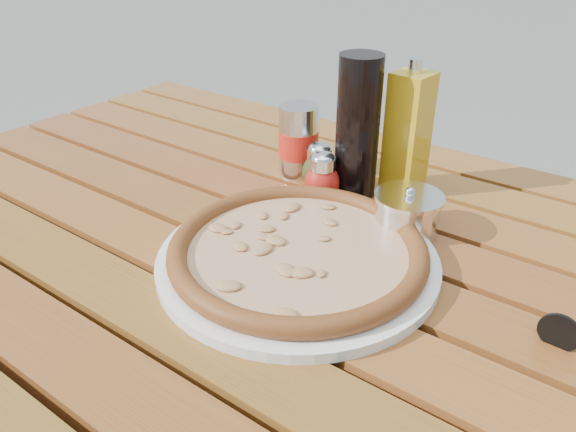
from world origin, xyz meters
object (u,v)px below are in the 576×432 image
Objects in this scene: pizza at (298,250)px; oregano_shaker at (319,168)px; dark_bottle at (358,128)px; parmesan_tin at (407,213)px; soda_can at (299,141)px; pepper_shaker at (322,178)px; plate at (298,260)px; table at (280,285)px; olive_oil_cruet at (408,133)px.

pizza is 0.22m from oregano_shaker.
parmesan_tin is at bearing -27.11° from dark_bottle.
soda_can reaches higher than oregano_shaker.
soda_can is (-0.11, 0.01, -0.05)m from dark_bottle.
dark_bottle is 2.04× the size of parmesan_tin.
soda_can is at bearing 153.17° from oregano_shaker.
pizza is at bearing -116.10° from parmesan_tin.
dark_bottle reaches higher than pepper_shaker.
dark_bottle is (0.05, 0.02, 0.07)m from oregano_shaker.
table is at bearing 148.93° from plate.
oregano_shaker is (-0.04, 0.16, 0.11)m from table.
olive_oil_cruet reaches higher than pizza.
table is 0.31m from olive_oil_cruet.
table is 0.26m from dark_bottle.
soda_can is at bearing -163.87° from olive_oil_cruet.
oregano_shaker is 0.09m from dark_bottle.
pizza is 1.89× the size of dark_bottle.
soda_can is at bearing 175.41° from dark_bottle.
pepper_shaker is at bearing -127.48° from olive_oil_cruet.
parmesan_tin is at bearing 43.54° from table.
pizza is (0.05, -0.03, 0.10)m from table.
table is 3.36× the size of pizza.
dark_bottle is at bearing 152.89° from parmesan_tin.
dark_bottle is at bearing 101.60° from pizza.
table is 6.36× the size of dark_bottle.
soda_can is at bearing 118.59° from table.
soda_can reaches higher than table.
pizza reaches higher than plate.
pepper_shaker is at bearing 175.65° from parmesan_tin.
pepper_shaker is 0.39× the size of olive_oil_cruet.
plate is 0.02m from pizza.
soda_can is at bearing 125.13° from pizza.
dark_bottle is (-0.04, 0.22, 0.09)m from pizza.
table is 0.18m from pepper_shaker.
soda_can is (-0.09, 0.06, 0.02)m from pepper_shaker.
parmesan_tin is (0.13, 0.12, 0.11)m from table.
pepper_shaker is 0.76× the size of parmesan_tin.
table is 0.20m from oregano_shaker.
olive_oil_cruet is (0.06, 0.24, 0.17)m from table.
plate is 4.39× the size of pepper_shaker.
soda_can is at bearing 163.22° from parmesan_tin.
pizza is (0.00, -0.00, 0.02)m from plate.
pizza is at bearing -54.87° from soda_can.
pizza is at bearing -71.57° from plate.
pepper_shaker is at bearing 113.52° from pizza.
dark_bottle reaches higher than plate.
oregano_shaker reaches higher than parmesan_tin.
pepper_shaker is 0.04m from oregano_shaker.
oregano_shaker is (-0.10, 0.20, 0.03)m from plate.
soda_can is 0.25m from parmesan_tin.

